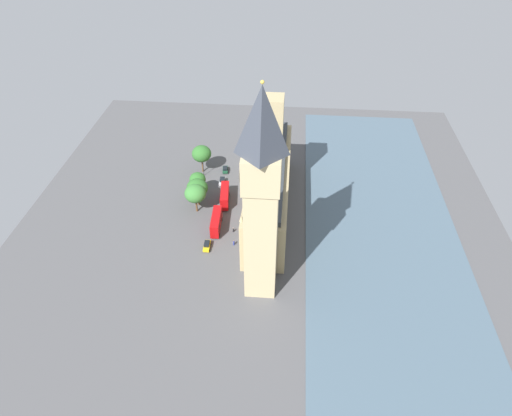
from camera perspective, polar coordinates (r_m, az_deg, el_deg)
name	(u,v)px	position (r m, az deg, el deg)	size (l,w,h in m)	color
ground_plane	(262,209)	(144.14, 0.78, -0.11)	(147.31, 147.31, 0.00)	#4C4C4F
river_thames	(378,215)	(146.66, 15.04, -0.82)	(44.90, 132.58, 0.25)	#475B6B
parliament_building	(269,183)	(139.40, 1.67, 3.17)	(12.12, 55.14, 33.58)	tan
clock_tower	(261,197)	(100.58, 0.66, 1.34)	(8.65, 8.65, 56.30)	tan
car_dark_green_far_end	(225,169)	(161.26, -3.90, 4.87)	(2.27, 4.24, 1.74)	#19472D
car_silver_leading	(222,181)	(155.38, -4.26, 3.41)	(2.03, 4.63, 1.74)	#B7B7BC
double_decker_bus_corner	(225,196)	(145.63, -3.95, 1.56)	(3.54, 10.69, 4.75)	#B20C0F
double_decker_bus_by_river_gate	(216,222)	(135.69, -5.03, -1.71)	(3.00, 10.60, 4.75)	#B20C0F
car_yellow_cab_under_trees	(207,245)	(130.73, -6.19, -4.70)	(1.92, 4.49, 1.74)	gold
pedestrian_near_tower	(233,230)	(135.41, -2.87, -2.77)	(0.60, 0.51, 1.55)	black
pedestrian_trailing	(234,243)	(131.11, -2.81, -4.39)	(0.68, 0.60, 1.69)	navy
plane_tree_midblock	(195,193)	(140.29, -7.63, 1.82)	(6.62, 6.62, 9.73)	brown
plane_tree_kerbside	(198,179)	(147.89, -7.35, 3.57)	(5.26, 5.26, 8.31)	brown
plane_tree_opposite_hall	(197,188)	(143.00, -7.39, 2.52)	(6.68, 6.68, 9.52)	brown
plane_tree_slot_10	(202,154)	(158.63, -6.85, 6.78)	(6.68, 6.68, 10.13)	brown
street_lamp_slot_11	(199,181)	(149.33, -7.22, 3.37)	(0.56, 0.56, 6.87)	black
street_lamp_slot_12	(203,164)	(157.65, -6.67, 5.50)	(0.56, 0.56, 6.89)	black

